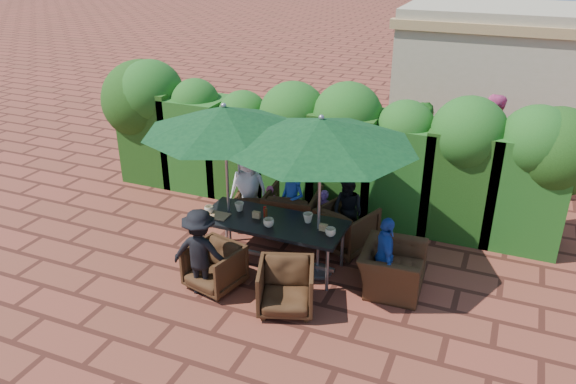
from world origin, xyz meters
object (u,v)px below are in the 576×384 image
at_px(chair_far_mid, 293,209).
at_px(chair_end_right, 393,262).
at_px(chair_far_left, 257,207).
at_px(chair_far_right, 346,226).
at_px(chair_near_left, 214,265).
at_px(umbrella_right, 321,132).
at_px(chair_near_right, 286,285).
at_px(umbrella_left, 224,120).
at_px(dining_table, 273,225).

distance_m(chair_far_mid, chair_end_right, 2.15).
distance_m(chair_far_left, chair_far_right, 1.65).
height_order(chair_near_left, chair_end_right, chair_end_right).
distance_m(umbrella_right, chair_near_left, 2.41).
bearing_deg(chair_far_mid, chair_near_right, 104.11).
bearing_deg(umbrella_left, chair_far_right, 27.30).
height_order(chair_far_right, chair_near_right, chair_far_right).
relative_size(chair_far_mid, chair_end_right, 0.89).
relative_size(chair_far_right, chair_near_right, 1.07).
relative_size(umbrella_left, chair_near_right, 3.26).
distance_m(chair_far_left, chair_near_left, 1.91).
bearing_deg(chair_near_right, chair_near_left, 155.91).
relative_size(dining_table, chair_far_mid, 2.51).
bearing_deg(chair_far_right, dining_table, 65.65).
bearing_deg(umbrella_right, chair_near_left, -143.66).
xyz_separation_m(chair_near_left, chair_end_right, (2.35, 0.95, 0.07)).
xyz_separation_m(umbrella_left, chair_far_mid, (0.66, 1.00, -1.78)).
height_order(chair_far_mid, chair_far_right, chair_far_mid).
xyz_separation_m(chair_near_left, chair_near_right, (1.15, -0.10, 0.02)).
bearing_deg(dining_table, chair_far_mid, 95.36).
xyz_separation_m(dining_table, umbrella_right, (0.71, 0.04, 1.54)).
height_order(chair_far_mid, chair_near_right, chair_far_mid).
xyz_separation_m(chair_far_right, chair_near_left, (-1.41, -1.76, -0.05)).
distance_m(chair_far_right, chair_near_left, 2.26).
relative_size(dining_table, chair_far_left, 3.09).
relative_size(dining_table, chair_near_right, 2.89).
distance_m(umbrella_left, umbrella_right, 1.47).
distance_m(chair_far_left, chair_end_right, 2.75).
bearing_deg(chair_end_right, chair_near_left, 109.11).
distance_m(umbrella_left, chair_far_mid, 2.14).
bearing_deg(chair_far_right, umbrella_right, 98.92).
relative_size(dining_table, chair_near_left, 3.05).
bearing_deg(umbrella_left, chair_near_right, -36.10).
bearing_deg(umbrella_right, chair_far_right, 78.28).
bearing_deg(umbrella_right, chair_end_right, 1.92).
bearing_deg(chair_near_right, dining_table, 103.54).
bearing_deg(chair_far_mid, umbrella_left, 51.00).
height_order(chair_far_right, chair_near_left, chair_far_right).
distance_m(umbrella_left, chair_near_right, 2.51).
xyz_separation_m(umbrella_left, chair_far_right, (1.64, 0.85, -1.81)).
xyz_separation_m(chair_far_mid, chair_end_right, (1.92, -0.96, -0.01)).
bearing_deg(chair_end_right, umbrella_right, 89.04).
bearing_deg(chair_near_right, umbrella_left, 124.61).
height_order(dining_table, umbrella_right, umbrella_right).
bearing_deg(dining_table, chair_far_right, 45.00).
bearing_deg(dining_table, umbrella_right, 3.23).
distance_m(dining_table, chair_far_left, 1.32).
relative_size(umbrella_right, chair_far_mid, 3.07).
bearing_deg(chair_near_left, umbrella_right, 49.55).
relative_size(umbrella_left, chair_near_left, 3.43).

